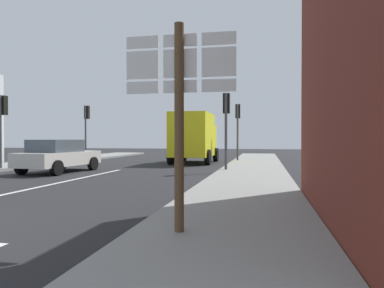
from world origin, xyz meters
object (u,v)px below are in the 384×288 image
object	(u,v)px
delivery_truck	(194,137)
traffic_light_near_right	(226,114)
sedan_far	(58,155)
traffic_light_far_right	(238,119)
traffic_light_far_left	(87,120)
traffic_light_near_left	(2,115)
route_sign_post	(179,105)

from	to	relation	value
delivery_truck	traffic_light_near_right	xyz separation A→B (m)	(2.59, -5.71, 0.98)
traffic_light_near_right	delivery_truck	bearing A→B (deg)	114.40
sedan_far	traffic_light_far_right	xyz separation A→B (m)	(7.37, 8.75, 2.01)
delivery_truck	traffic_light_far_left	size ratio (longest dim) A/B	1.32
traffic_light_near_left	traffic_light_far_left	size ratio (longest dim) A/B	0.93
delivery_truck	route_sign_post	xyz separation A→B (m)	(3.05, -16.83, 0.35)
sedan_far	route_sign_post	bearing A→B (deg)	-50.62
traffic_light_far_right	sedan_far	bearing A→B (deg)	-130.12
sedan_far	traffic_light_far_left	world-z (taller)	traffic_light_far_left
route_sign_post	traffic_light_far_right	size ratio (longest dim) A/B	0.86
sedan_far	traffic_light_near_left	distance (m)	3.53
traffic_light_near_left	traffic_light_near_right	bearing A→B (deg)	7.73
traffic_light_far_right	traffic_light_near_right	distance (m)	7.16
traffic_light_far_right	traffic_light_near_right	bearing A→B (deg)	-90.00
route_sign_post	traffic_light_near_right	size ratio (longest dim) A/B	0.90
traffic_light_near_left	route_sign_post	bearing A→B (deg)	-41.92
sedan_far	route_sign_post	distance (m)	12.40
traffic_light_far_right	traffic_light_near_right	world-z (taller)	traffic_light_far_right
delivery_truck	traffic_light_near_left	xyz separation A→B (m)	(-7.77, -7.12, 0.97)
sedan_far	traffic_light_near_left	bearing A→B (deg)	176.60
route_sign_post	traffic_light_near_left	bearing A→B (deg)	138.08
delivery_truck	route_sign_post	world-z (taller)	route_sign_post
sedan_far	route_sign_post	size ratio (longest dim) A/B	1.36
traffic_light_far_left	traffic_light_near_left	bearing A→B (deg)	-90.00
traffic_light_near_right	traffic_light_near_left	bearing A→B (deg)	-172.27
delivery_truck	traffic_light_near_right	distance (m)	6.35
route_sign_post	traffic_light_far_right	world-z (taller)	traffic_light_far_right
delivery_truck	traffic_light_near_left	bearing A→B (deg)	-137.52
traffic_light_far_left	traffic_light_near_right	world-z (taller)	traffic_light_far_left
delivery_truck	traffic_light_far_right	xyz separation A→B (m)	(2.59, 1.45, 1.12)
delivery_truck	traffic_light_far_left	xyz separation A→B (m)	(-7.77, 1.07, 1.16)
delivery_truck	traffic_light_near_left	size ratio (longest dim) A/B	1.42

